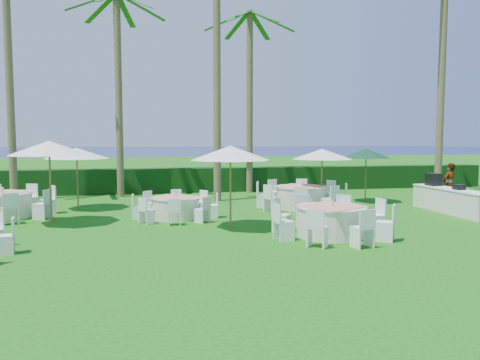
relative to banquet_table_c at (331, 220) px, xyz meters
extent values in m
plane|color=#13580F|center=(-3.73, -0.49, -0.44)|extent=(120.00, 120.00, 0.00)
cube|color=black|center=(-3.73, 11.51, 0.16)|extent=(34.00, 1.00, 1.20)
plane|color=#071048|center=(-3.73, 101.51, -0.44)|extent=(260.00, 260.00, 0.00)
cube|color=white|center=(-8.12, -0.41, -0.03)|extent=(0.44, 0.44, 0.82)
cylinder|color=silver|center=(0.00, 0.00, -0.04)|extent=(1.83, 1.83, 0.79)
cylinder|color=silver|center=(0.00, 0.00, 0.36)|extent=(1.90, 1.90, 0.03)
cube|color=tan|center=(0.00, 0.00, 0.39)|extent=(2.03, 2.03, 0.01)
cylinder|color=silver|center=(0.00, 0.00, 0.47)|extent=(0.13, 0.13, 0.17)
cube|color=white|center=(1.41, 0.23, 0.04)|extent=(0.51, 0.51, 0.95)
cube|color=white|center=(0.83, 1.16, 0.04)|extent=(0.62, 0.62, 0.95)
cube|color=white|center=(-0.23, 1.41, 0.04)|extent=(0.51, 0.51, 0.95)
cube|color=white|center=(-1.16, 0.83, 0.04)|extent=(0.62, 0.62, 0.95)
cube|color=white|center=(-1.41, -0.23, 0.04)|extent=(0.51, 0.51, 0.95)
cube|color=white|center=(-0.83, -1.16, 0.04)|extent=(0.62, 0.62, 0.95)
cube|color=white|center=(0.23, -1.41, 0.04)|extent=(0.51, 0.51, 0.95)
cube|color=white|center=(1.16, -0.83, 0.04)|extent=(0.62, 0.62, 0.95)
cylinder|color=silver|center=(-9.70, 5.02, -0.03)|extent=(1.88, 1.88, 0.82)
cylinder|color=silver|center=(-9.70, 5.02, 0.39)|extent=(1.96, 1.96, 0.03)
cube|color=tan|center=(-9.70, 5.02, 0.41)|extent=(2.15, 2.15, 0.01)
cylinder|color=silver|center=(-9.70, 5.02, 0.50)|extent=(0.13, 0.13, 0.17)
cube|color=white|center=(-8.35, 5.61, 0.05)|extent=(0.60, 0.60, 0.98)
cube|color=white|center=(-9.17, 6.39, 0.05)|extent=(0.59, 0.59, 0.98)
cube|color=white|center=(-9.11, 3.67, 0.05)|extent=(0.60, 0.60, 0.98)
cube|color=white|center=(-8.33, 4.49, 0.05)|extent=(0.59, 0.59, 0.98)
cylinder|color=silver|center=(-3.98, 3.74, -0.10)|extent=(1.57, 1.57, 0.68)
cylinder|color=silver|center=(-3.98, 3.74, 0.25)|extent=(1.64, 1.64, 0.03)
cube|color=tan|center=(-3.98, 3.74, 0.28)|extent=(1.71, 1.71, 0.01)
cylinder|color=silver|center=(-3.98, 3.74, 0.36)|extent=(0.11, 0.11, 0.15)
cube|color=white|center=(-3.05, 4.53, -0.03)|extent=(0.54, 0.54, 0.82)
cube|color=white|center=(-3.88, 4.96, -0.03)|extent=(0.41, 0.41, 0.82)
cube|color=white|center=(-4.78, 4.67, -0.03)|extent=(0.54, 0.54, 0.82)
cube|color=white|center=(-5.21, 3.83, -0.03)|extent=(0.41, 0.41, 0.82)
cube|color=white|center=(-4.92, 2.94, -0.03)|extent=(0.54, 0.54, 0.82)
cube|color=white|center=(-4.08, 2.51, -0.03)|extent=(0.41, 0.41, 0.82)
cube|color=white|center=(-3.19, 2.80, -0.03)|extent=(0.54, 0.54, 0.82)
cube|color=white|center=(-2.76, 3.64, -0.03)|extent=(0.41, 0.41, 0.82)
cylinder|color=silver|center=(0.88, 5.11, -0.03)|extent=(1.89, 1.89, 0.82)
cylinder|color=silver|center=(0.88, 5.11, 0.39)|extent=(1.96, 1.96, 0.03)
cube|color=tan|center=(0.88, 5.11, 0.42)|extent=(2.15, 2.15, 0.01)
cylinder|color=silver|center=(0.88, 5.11, 0.50)|extent=(0.13, 0.13, 0.17)
cube|color=white|center=(2.21, 5.75, 0.05)|extent=(0.61, 0.61, 0.98)
cube|color=white|center=(1.37, 6.50, 0.05)|extent=(0.58, 0.58, 0.98)
cube|color=white|center=(0.24, 6.44, 0.05)|extent=(0.61, 0.61, 0.98)
cube|color=white|center=(-0.51, 5.60, 0.05)|extent=(0.58, 0.58, 0.98)
cube|color=white|center=(-0.44, 4.47, 0.05)|extent=(0.61, 0.61, 0.98)
cube|color=white|center=(0.40, 3.72, 0.05)|extent=(0.58, 0.58, 0.98)
cube|color=white|center=(1.52, 3.78, 0.05)|extent=(0.61, 0.61, 0.98)
cube|color=white|center=(2.27, 4.62, 0.05)|extent=(0.58, 0.58, 0.98)
cylinder|color=brown|center=(-7.83, 3.38, 0.81)|extent=(0.06, 0.06, 2.49)
cone|color=silver|center=(-7.83, 3.38, 1.93)|extent=(2.46, 2.46, 0.45)
sphere|color=brown|center=(-7.83, 3.38, 2.08)|extent=(0.10, 0.10, 0.10)
cylinder|color=brown|center=(-2.50, 1.59, 0.74)|extent=(0.06, 0.06, 2.36)
cone|color=silver|center=(-2.50, 1.59, 1.80)|extent=(2.36, 2.36, 0.42)
sphere|color=brown|center=(-2.50, 1.59, 1.95)|extent=(0.09, 0.09, 0.09)
cylinder|color=brown|center=(-7.47, 6.52, 0.67)|extent=(0.05, 0.05, 2.22)
cone|color=silver|center=(-7.47, 6.52, 1.67)|extent=(2.37, 2.37, 0.40)
sphere|color=brown|center=(-7.47, 6.52, 1.81)|extent=(0.09, 0.09, 0.09)
cylinder|color=brown|center=(1.69, 5.08, 0.65)|extent=(0.05, 0.05, 2.18)
cone|color=silver|center=(1.69, 5.08, 1.63)|extent=(2.37, 2.37, 0.39)
sphere|color=brown|center=(1.69, 5.08, 1.77)|extent=(0.09, 0.09, 0.09)
cylinder|color=brown|center=(4.08, 6.21, 0.64)|extent=(0.05, 0.05, 2.16)
cone|color=#0E341F|center=(4.08, 6.21, 1.62)|extent=(2.11, 2.11, 0.39)
sphere|color=brown|center=(4.08, 6.21, 1.75)|extent=(0.09, 0.09, 0.09)
cube|color=silver|center=(5.80, 2.95, -0.02)|extent=(0.75, 3.73, 0.84)
cube|color=white|center=(5.80, 2.95, 0.42)|extent=(0.79, 3.78, 0.04)
cube|color=black|center=(5.80, 4.07, 0.67)|extent=(0.42, 0.51, 0.47)
cube|color=black|center=(5.80, 2.57, 0.53)|extent=(0.33, 0.33, 0.19)
imported|color=gray|center=(6.71, 4.39, 0.41)|extent=(0.73, 0.61, 1.71)
cylinder|color=brown|center=(-10.55, 9.77, 4.66)|extent=(0.32, 0.32, 10.19)
cylinder|color=brown|center=(-6.10, 10.27, 4.12)|extent=(0.32, 0.32, 9.12)
cube|color=#1C5314|center=(-5.03, 10.51, 8.19)|extent=(2.21, 0.75, 1.00)
cube|color=#1C5314|center=(-5.77, 11.32, 8.19)|extent=(0.93, 2.19, 1.00)
cube|color=#1C5314|center=(-6.84, 11.08, 8.19)|extent=(1.70, 1.81, 1.00)
cube|color=#1C5314|center=(-7.17, 10.04, 8.19)|extent=(2.21, 0.75, 1.00)
cube|color=#1C5314|center=(-5.35, 9.47, 8.19)|extent=(1.70, 1.81, 1.00)
cylinder|color=brown|center=(-1.94, 7.88, 4.78)|extent=(0.32, 0.32, 10.43)
cylinder|color=brown|center=(0.12, 10.81, 3.98)|extent=(0.32, 0.32, 8.84)
cube|color=#1C5314|center=(1.20, 10.65, 7.91)|extent=(2.22, 0.60, 1.00)
cube|color=#1C5314|center=(0.80, 11.67, 7.91)|extent=(1.59, 1.90, 1.00)
cube|color=#1C5314|center=(-0.29, 11.83, 7.91)|extent=(1.07, 2.15, 1.00)
cube|color=#1C5314|center=(-0.97, 10.97, 7.91)|extent=(2.22, 0.60, 1.00)
cube|color=#1C5314|center=(-0.56, 9.95, 7.91)|extent=(1.59, 1.90, 1.00)
cube|color=#1C5314|center=(0.52, 9.80, 7.91)|extent=(1.07, 2.15, 1.00)
cylinder|color=brown|center=(8.32, 7.49, 4.99)|extent=(0.32, 0.32, 10.85)
camera|label=1|loc=(-4.90, -11.85, 2.20)|focal=35.00mm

